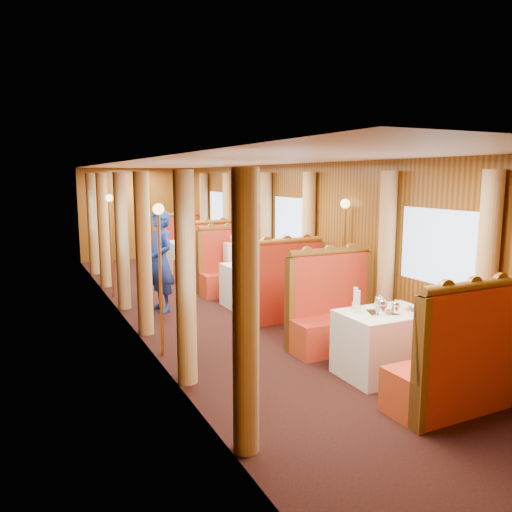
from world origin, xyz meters
TOP-DOWN VIEW (x-y plane):
  - floor at (0.00, 0.00)m, footprint 3.00×12.00m
  - ceiling at (0.00, 0.00)m, footprint 3.00×12.00m
  - wall_far at (0.00, 6.00)m, footprint 3.00×0.01m
  - wall_left at (-1.50, 0.00)m, footprint 0.01×12.00m
  - wall_right at (1.50, 0.00)m, footprint 0.01×12.00m
  - doorway_far at (0.00, 5.97)m, footprint 0.80×0.04m
  - table_near at (0.75, -3.50)m, footprint 1.05×0.72m
  - banquette_near_fwd at (0.75, -4.51)m, footprint 1.30×0.55m
  - banquette_near_aft at (0.75, -2.49)m, footprint 1.30×0.55m
  - table_mid at (0.75, 0.00)m, footprint 1.05×0.72m
  - banquette_mid_fwd at (0.75, -1.01)m, footprint 1.30×0.55m
  - banquette_mid_aft at (0.75, 1.01)m, footprint 1.30×0.55m
  - table_far at (0.75, 3.50)m, footprint 1.05×0.72m
  - banquette_far_fwd at (0.75, 2.49)m, footprint 1.30×0.55m
  - banquette_far_aft at (0.75, 4.51)m, footprint 1.30×0.55m
  - tea_tray at (0.67, -3.54)m, footprint 0.42×0.38m
  - teapot_left at (0.59, -3.60)m, footprint 0.20×0.16m
  - teapot_right at (0.76, -3.63)m, footprint 0.17×0.14m
  - teapot_back at (0.68, -3.45)m, footprint 0.20×0.18m
  - fruit_plate at (1.01, -3.62)m, footprint 0.21×0.21m
  - cup_inboard at (0.40, -3.41)m, footprint 0.08×0.08m
  - cup_outboard at (0.48, -3.27)m, footprint 0.08×0.08m
  - rose_vase_mid at (0.78, -0.00)m, footprint 0.06×0.06m
  - rose_vase_far at (0.74, 3.54)m, footprint 0.06×0.06m
  - window_left_near at (-1.49, -3.50)m, footprint 0.01×1.20m
  - curtain_left_near_a at (-1.38, -4.28)m, footprint 0.22×0.22m
  - curtain_left_near_b at (-1.38, -2.72)m, footprint 0.22×0.22m
  - window_right_near at (1.49, -3.50)m, footprint 0.01×1.20m
  - curtain_right_near_a at (1.38, -4.28)m, footprint 0.22×0.22m
  - curtain_right_near_b at (1.38, -2.72)m, footprint 0.22×0.22m
  - window_left_mid at (-1.49, 0.00)m, footprint 0.01×1.20m
  - curtain_left_mid_a at (-1.38, -0.78)m, footprint 0.22×0.22m
  - curtain_left_mid_b at (-1.38, 0.78)m, footprint 0.22×0.22m
  - window_right_mid at (1.49, 0.00)m, footprint 0.01×1.20m
  - curtain_right_mid_a at (1.38, -0.78)m, footprint 0.22×0.22m
  - curtain_right_mid_b at (1.38, 0.78)m, footprint 0.22×0.22m
  - window_left_far at (-1.49, 3.50)m, footprint 0.01×1.20m
  - curtain_left_far_a at (-1.38, 2.72)m, footprint 0.22×0.22m
  - curtain_left_far_b at (-1.38, 4.28)m, footprint 0.22×0.22m
  - window_right_far at (1.49, 3.50)m, footprint 0.01×1.20m
  - curtain_right_far_a at (1.38, 2.72)m, footprint 0.22×0.22m
  - curtain_right_far_b at (1.38, 4.28)m, footprint 0.22×0.22m
  - sconce_left_fore at (-1.40, -1.75)m, footprint 0.14×0.14m
  - sconce_right_fore at (1.40, -1.75)m, footprint 0.14×0.14m
  - sconce_left_aft at (-1.40, 1.75)m, footprint 0.14×0.14m
  - sconce_right_aft at (1.40, 1.75)m, footprint 0.14×0.14m
  - steward at (-0.84, 0.35)m, footprint 0.54×0.70m
  - passenger at (0.75, 0.81)m, footprint 0.40×0.44m

SIDE VIEW (x-z plane):
  - floor at x=0.00m, z-range -0.01..0.01m
  - table_near at x=0.75m, z-range 0.00..0.75m
  - table_mid at x=0.75m, z-range 0.00..0.75m
  - table_far at x=0.75m, z-range 0.00..0.75m
  - banquette_near_fwd at x=0.75m, z-range -0.25..1.09m
  - banquette_near_aft at x=0.75m, z-range -0.25..1.09m
  - banquette_mid_fwd at x=0.75m, z-range -0.25..1.09m
  - banquette_mid_aft at x=0.75m, z-range -0.25..1.09m
  - banquette_far_fwd at x=0.75m, z-range -0.25..1.09m
  - banquette_far_aft at x=0.75m, z-range -0.25..1.09m
  - passenger at x=0.75m, z-range 0.36..1.12m
  - tea_tray at x=0.67m, z-range 0.75..0.76m
  - fruit_plate at x=1.01m, z-range 0.74..0.80m
  - teapot_right at x=0.76m, z-range 0.75..0.87m
  - teapot_back at x=0.68m, z-range 0.75..0.89m
  - teapot_left at x=0.59m, z-range 0.75..0.90m
  - cup_inboard at x=0.40m, z-range 0.72..0.99m
  - cup_outboard at x=0.48m, z-range 0.72..0.99m
  - steward at x=-0.84m, z-range 0.00..1.73m
  - rose_vase_mid at x=0.78m, z-range 0.75..1.11m
  - rose_vase_far at x=0.74m, z-range 0.75..1.11m
  - doorway_far at x=0.00m, z-range 0.00..2.00m
  - curtain_left_near_a at x=-1.38m, z-range 0.00..2.35m
  - curtain_left_near_b at x=-1.38m, z-range 0.00..2.35m
  - curtain_right_near_a at x=1.38m, z-range 0.00..2.35m
  - curtain_right_near_b at x=1.38m, z-range 0.00..2.35m
  - curtain_left_mid_a at x=-1.38m, z-range 0.00..2.35m
  - curtain_left_mid_b at x=-1.38m, z-range 0.00..2.35m
  - curtain_right_mid_a at x=1.38m, z-range 0.00..2.35m
  - curtain_right_mid_b at x=1.38m, z-range 0.00..2.35m
  - curtain_left_far_a at x=-1.38m, z-range 0.00..2.35m
  - curtain_left_far_b at x=-1.38m, z-range 0.00..2.35m
  - curtain_right_far_a at x=1.38m, z-range 0.00..2.35m
  - curtain_right_far_b at x=1.38m, z-range 0.00..2.35m
  - wall_far at x=0.00m, z-range 0.00..2.50m
  - wall_left at x=-1.50m, z-range 0.00..2.50m
  - wall_right at x=1.50m, z-range 0.00..2.50m
  - sconce_left_fore at x=-1.40m, z-range 0.41..2.36m
  - sconce_right_fore at x=1.40m, z-range 0.41..2.36m
  - sconce_left_aft at x=-1.40m, z-range 0.41..2.36m
  - sconce_right_aft at x=1.40m, z-range 0.41..2.36m
  - window_left_near at x=-1.49m, z-range 1.00..1.90m
  - window_right_near at x=1.49m, z-range 1.00..1.90m
  - window_left_mid at x=-1.49m, z-range 1.00..1.90m
  - window_right_mid at x=1.49m, z-range 1.00..1.90m
  - window_left_far at x=-1.49m, z-range 1.00..1.90m
  - window_right_far at x=1.49m, z-range 1.00..1.90m
  - ceiling at x=0.00m, z-range 2.49..2.51m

